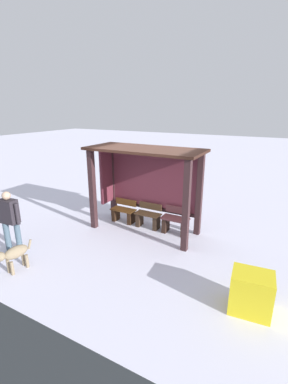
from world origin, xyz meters
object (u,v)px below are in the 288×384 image
object	(u,v)px
bus_shelter	(144,173)
grit_bin	(251,293)
person_walking	(10,217)
dog	(14,254)
bench_right_inside	(175,223)
bench_left_inside	(124,213)
bench_center_inside	(148,218)

from	to	relation	value
bus_shelter	grit_bin	bearing A→B (deg)	-33.52
grit_bin	person_walking	bearing A→B (deg)	-173.94
dog	bench_right_inside	bearing A→B (deg)	55.00
dog	grit_bin	distance (m)	4.89
bench_left_inside	bench_right_inside	bearing A→B (deg)	-0.10
person_walking	dog	distance (m)	1.16
bench_left_inside	grit_bin	bearing A→B (deg)	-28.70
dog	bench_center_inside	bearing A→B (deg)	66.07
bench_center_inside	person_walking	bearing A→B (deg)	-130.06
bus_shelter	bench_left_inside	xyz separation A→B (m)	(-0.77, 0.04, -1.38)
bench_right_inside	person_walking	world-z (taller)	person_walking
dog	person_walking	bearing A→B (deg)	145.23
bench_right_inside	person_walking	xyz separation A→B (m)	(-3.26, -2.83, 0.58)
bus_shelter	dog	bearing A→B (deg)	-112.60
bench_left_inside	bench_center_inside	world-z (taller)	bench_center_inside
bus_shelter	person_walking	world-z (taller)	bus_shelter
bench_center_inside	person_walking	distance (m)	3.75
bench_right_inside	person_walking	distance (m)	4.36
person_walking	dog	size ratio (longest dim) A/B	1.86
bench_center_inside	dog	distance (m)	3.76
bench_right_inside	person_walking	size ratio (longest dim) A/B	0.50
grit_bin	bench_center_inside	bearing A→B (deg)	145.14
bench_left_inside	grit_bin	distance (m)	4.67
bench_center_inside	bench_right_inside	size ratio (longest dim) A/B	1.00
bench_left_inside	dog	distance (m)	3.50
bench_center_inside	grit_bin	distance (m)	3.92
bench_center_inside	grit_bin	world-z (taller)	grit_bin
bus_shelter	bench_right_inside	world-z (taller)	bus_shelter
bus_shelter	bench_left_inside	distance (m)	1.58
bus_shelter	bench_center_inside	bearing A→B (deg)	18.71
bench_right_inside	grit_bin	world-z (taller)	bench_right_inside
bench_right_inside	dog	xyz separation A→B (m)	(-2.40, -3.43, 0.09)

